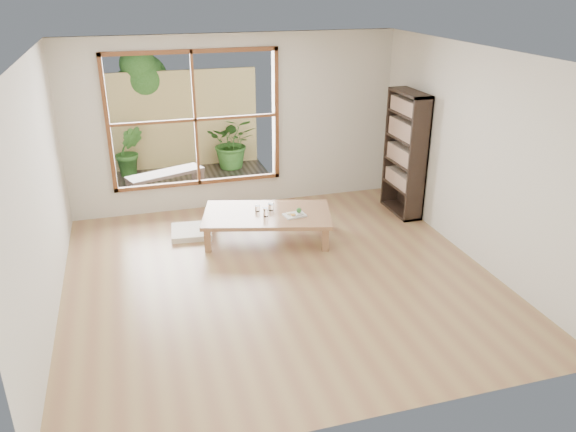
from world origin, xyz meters
name	(u,v)px	position (x,y,z in m)	size (l,w,h in m)	color
ground	(279,276)	(0.00, 0.00, 0.00)	(5.00, 5.00, 0.00)	#A78653
low_table	(267,216)	(0.13, 1.07, 0.33)	(1.90, 1.38, 0.37)	#946C47
floor_cushion	(191,232)	(-0.87, 1.49, 0.04)	(0.55, 0.55, 0.08)	white
bookshelf	(405,154)	(2.33, 1.43, 0.92)	(0.29, 0.83, 1.84)	black
glass_tall	(266,212)	(0.08, 0.97, 0.43)	(0.06, 0.06, 0.12)	silver
glass_mid	(271,207)	(0.20, 1.16, 0.42)	(0.07, 0.07, 0.10)	silver
glass_short	(271,207)	(0.21, 1.17, 0.41)	(0.06, 0.06, 0.08)	silver
glass_small	(257,208)	(0.02, 1.17, 0.41)	(0.06, 0.06, 0.08)	silver
food_tray	(295,214)	(0.48, 0.89, 0.40)	(0.31, 0.24, 0.09)	white
deck	(192,184)	(-0.60, 3.56, 0.00)	(2.80, 2.00, 0.05)	#373128
garden_bench	(166,176)	(-1.06, 3.07, 0.36)	(1.30, 0.79, 0.40)	black
bamboo_fence	(181,120)	(-0.60, 4.56, 0.90)	(2.80, 0.06, 1.80)	tan
shrub_right	(233,142)	(0.27, 4.19, 0.51)	(0.87, 0.76, 0.97)	#2F5F23
shrub_left	(129,151)	(-1.58, 4.24, 0.48)	(0.50, 0.41, 0.92)	#2F5F23
garden_tree	(139,79)	(-1.28, 4.86, 1.63)	(1.04, 0.85, 2.22)	#4C3D2D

